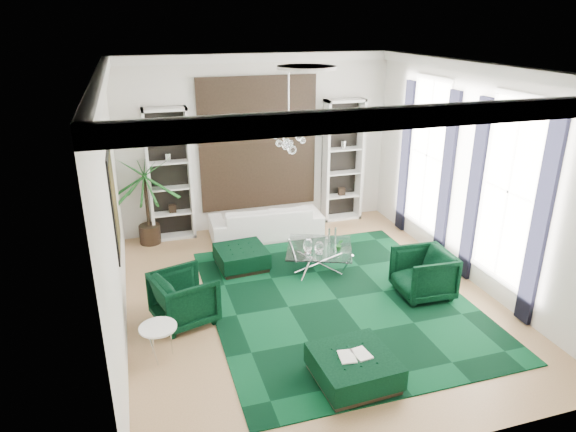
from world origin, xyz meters
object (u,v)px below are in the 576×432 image
object	(u,v)px
sofa	(266,221)
ottoman_side	(241,258)
side_table	(160,343)
armchair_left	(184,298)
coffee_table	(319,257)
ottoman_front	(353,369)
armchair_right	(423,274)
palm	(145,189)

from	to	relation	value
sofa	ottoman_side	xyz separation A→B (m)	(-0.84, -1.33, -0.15)
sofa	side_table	bearing A→B (deg)	58.17
armchair_left	coffee_table	distance (m)	2.89
coffee_table	side_table	size ratio (longest dim) A/B	2.31
coffee_table	side_table	distance (m)	3.69
coffee_table	ottoman_front	xyz separation A→B (m)	(-0.73, -3.25, -0.01)
armchair_right	palm	bearing A→B (deg)	-127.08
armchair_left	side_table	bearing A→B (deg)	135.88
side_table	armchair_right	bearing A→B (deg)	6.18
sofa	armchair_right	size ratio (longest dim) A/B	2.68
ottoman_side	side_table	size ratio (longest dim) A/B	1.73
armchair_left	armchair_right	size ratio (longest dim) A/B	1.00
sofa	ottoman_front	xyz separation A→B (m)	(-0.14, -4.98, -0.15)
armchair_left	ottoman_side	bearing A→B (deg)	-55.15
armchair_left	ottoman_front	bearing A→B (deg)	-154.10
coffee_table	side_table	world-z (taller)	side_table
ottoman_side	palm	distance (m)	2.54
armchair_right	ottoman_front	bearing A→B (deg)	-46.94
sofa	armchair_right	bearing A→B (deg)	122.63
armchair_left	side_table	size ratio (longest dim) A/B	1.72
armchair_right	ottoman_side	distance (m)	3.36
armchair_left	ottoman_side	size ratio (longest dim) A/B	0.99
coffee_table	ottoman_side	bearing A→B (deg)	163.89
ottoman_side	side_table	bearing A→B (deg)	-125.01
armchair_left	ottoman_side	world-z (taller)	armchair_left
ottoman_front	side_table	distance (m)	2.69
armchair_left	ottoman_side	xyz separation A→B (m)	(1.23, 1.54, -0.21)
ottoman_side	ottoman_front	bearing A→B (deg)	-79.22
armchair_right	armchair_left	bearing A→B (deg)	-92.64
ottoman_front	side_table	size ratio (longest dim) A/B	1.92
palm	ottoman_side	bearing A→B (deg)	-46.84
sofa	ottoman_side	distance (m)	1.58
sofa	coffee_table	distance (m)	1.84
ottoman_side	coffee_table	bearing A→B (deg)	-16.11
armchair_left	coffee_table	world-z (taller)	armchair_left
sofa	ottoman_side	size ratio (longest dim) A/B	2.66
armchair_right	palm	xyz separation A→B (m)	(-4.34, 3.63, 0.79)
ottoman_front	palm	xyz separation A→B (m)	(-2.30, 5.36, 1.00)
sofa	ottoman_side	world-z (taller)	sofa
ottoman_side	sofa	bearing A→B (deg)	57.70
palm	ottoman_front	bearing A→B (deg)	-66.82
armchair_left	ottoman_side	distance (m)	1.99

